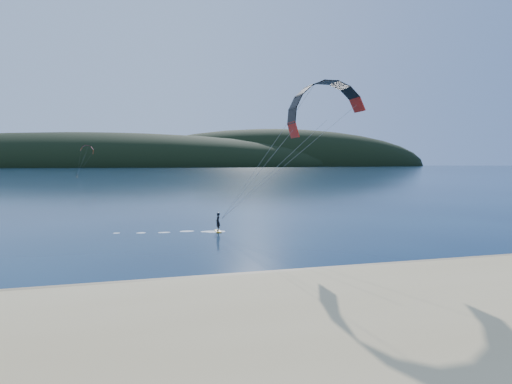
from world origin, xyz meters
TOP-DOWN VIEW (x-y plane):
  - ground at (0.00, 0.00)m, footprint 1800.00×1800.00m
  - wet_sand at (0.00, 4.50)m, footprint 220.00×2.50m
  - headland at (0.63, 745.28)m, footprint 1200.00×310.00m
  - kitesurfer_near at (11.22, 19.04)m, footprint 25.24×7.20m
  - kitesurfer_far at (-30.49, 208.68)m, footprint 9.28×5.56m

SIDE VIEW (x-z plane):
  - ground at x=0.00m, z-range 0.00..0.00m
  - headland at x=0.63m, z-range -70.00..70.00m
  - wet_sand at x=0.00m, z-range 0.00..0.10m
  - kitesurfer_near at x=11.22m, z-range 3.22..18.88m
  - kitesurfer_far at x=-30.49m, z-range 4.97..19.98m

